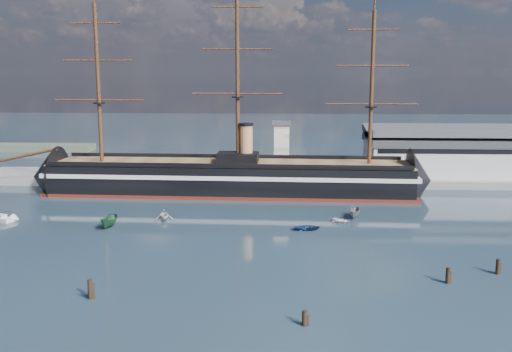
{
  "coord_description": "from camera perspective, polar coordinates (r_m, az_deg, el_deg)",
  "views": [
    {
      "loc": [
        3.81,
        -78.09,
        29.59
      ],
      "look_at": [
        -1.92,
        35.0,
        9.0
      ],
      "focal_mm": 40.0,
      "sensor_mm": 36.0,
      "label": 1
    }
  ],
  "objects": [
    {
      "name": "piling_near_right",
      "position": [
        87.01,
        18.6,
        -10.14
      ],
      "size": [
        0.64,
        0.64,
        3.09
      ],
      "primitive_type": "cylinder",
      "color": "black",
      "rests_on": "ground"
    },
    {
      "name": "warehouse",
      "position": [
        168.52,
        21.65,
        2.21
      ],
      "size": [
        63.0,
        21.0,
        11.6
      ],
      "color": "#B7BABC",
      "rests_on": "ground"
    },
    {
      "name": "warship",
      "position": [
        141.26,
        -3.32,
        -0.13
      ],
      "size": [
        113.1,
        18.71,
        53.94
      ],
      "rotation": [
        0.0,
        0.0,
        -0.03
      ],
      "color": "black",
      "rests_on": "ground"
    },
    {
      "name": "motorboat_b",
      "position": [
        109.51,
        5.12,
        -5.41
      ],
      "size": [
        1.53,
        3.21,
        1.45
      ],
      "primitive_type": "imported",
      "rotation": [
        0.0,
        0.0,
        1.67
      ],
      "color": "navy",
      "rests_on": "ground"
    },
    {
      "name": "quay",
      "position": [
        157.03,
        5.11,
        -0.6
      ],
      "size": [
        180.0,
        18.0,
        2.0
      ],
      "primitive_type": "cube",
      "color": "slate",
      "rests_on": "ground"
    },
    {
      "name": "motorboat_c",
      "position": [
        119.92,
        9.82,
        -4.13
      ],
      "size": [
        6.48,
        3.69,
        2.45
      ],
      "primitive_type": "imported",
      "rotation": [
        0.0,
        0.0,
        -0.25
      ],
      "color": "slate",
      "rests_on": "ground"
    },
    {
      "name": "motorboat_e",
      "position": [
        115.61,
        8.55,
        -4.64
      ],
      "size": [
        2.5,
        2.67,
        1.22
      ],
      "primitive_type": "imported",
      "rotation": [
        0.0,
        0.0,
        0.86
      ],
      "color": "silver",
      "rests_on": "ground"
    },
    {
      "name": "piling_far_right",
      "position": [
        93.38,
        22.99,
        -9.02
      ],
      "size": [
        0.64,
        0.64,
        3.05
      ],
      "primitive_type": "cylinder",
      "color": "black",
      "rests_on": "ground"
    },
    {
      "name": "motorboat_d",
      "position": [
        117.92,
        -9.18,
        -4.36
      ],
      "size": [
        7.33,
        4.86,
        2.48
      ],
      "primitive_type": "imported",
      "rotation": [
        0.0,
        0.0,
        0.31
      ],
      "color": "beige",
      "rests_on": "ground"
    },
    {
      "name": "quay_tower",
      "position": [
        152.39,
        2.57,
        2.82
      ],
      "size": [
        5.0,
        5.0,
        15.0
      ],
      "color": "silver",
      "rests_on": "ground"
    },
    {
      "name": "piling_near_mid",
      "position": [
        70.16,
        4.86,
        -14.68
      ],
      "size": [
        0.64,
        0.64,
        2.59
      ],
      "primitive_type": "cylinder",
      "color": "black",
      "rests_on": "ground"
    },
    {
      "name": "motorboat_a",
      "position": [
        114.52,
        -14.43,
        -5.0
      ],
      "size": [
        7.05,
        3.14,
        2.74
      ],
      "primitive_type": "imported",
      "rotation": [
        0.0,
        0.0,
        -0.09
      ],
      "color": "#1E4F2E",
      "rests_on": "ground"
    },
    {
      "name": "piling_near_left",
      "position": [
        80.38,
        -16.2,
        -11.72
      ],
      "size": [
        0.64,
        0.64,
        3.45
      ],
      "primitive_type": "cylinder",
      "color": "black",
      "rests_on": "ground"
    },
    {
      "name": "ground",
      "position": [
        121.8,
        1.02,
        -3.76
      ],
      "size": [
        600.0,
        600.0,
        0.0
      ],
      "primitive_type": "plane",
      "color": "#1D2734",
      "rests_on": "ground"
    }
  ]
}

